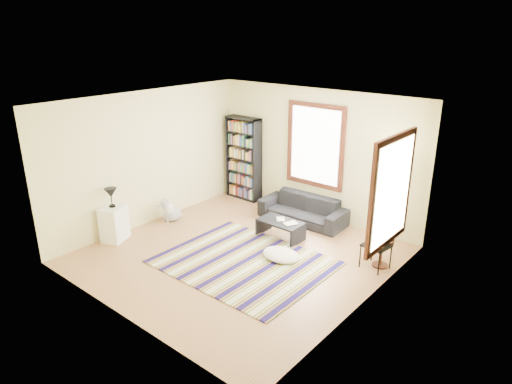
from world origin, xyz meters
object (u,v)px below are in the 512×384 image
Objects in this scene: bookshelf at (244,158)px; coffee_table at (281,229)px; dog at (172,209)px; folding_chair at (376,246)px; floor_lamp at (382,198)px; side_table at (381,252)px; floor_cushion at (281,255)px; sofa at (303,209)px; white_cabinet at (114,223)px.

bookshelf is 2.54m from coffee_table.
dog is (-2.31, -0.82, 0.08)m from coffee_table.
bookshelf reaches higher than coffee_table.
floor_lamp is at bearing 120.51° from folding_chair.
folding_chair is (-0.05, -0.12, 0.16)m from side_table.
bookshelf reaches higher than dog.
dog reaches higher than floor_cushion.
coffee_table is at bearing 127.56° from floor_cushion.
bookshelf is 2.22× the size of coffee_table.
side_table is 0.21m from folding_chair.
sofa is at bearing 97.71° from coffee_table.
floor_cushion is 1.33× the size of side_table.
dog is at bearing -166.67° from side_table.
folding_chair is 4.41m from dog.
bookshelf is at bearing 149.00° from coffee_table.
bookshelf is 3.65m from floor_lamp.
bookshelf is at bearing 143.18° from floor_cushion.
folding_chair is 1.66× the size of dog.
floor_lamp is at bearing 33.88° from coffee_table.
floor_cushion is (0.68, -1.68, -0.19)m from sofa.
floor_cushion is at bearing 2.31° from white_cabinet.
dog is (-2.18, -1.79, -0.02)m from sofa.
side_table is 0.63× the size of folding_chair.
sofa is at bearing -7.97° from bookshelf.
dog is (-0.25, -2.06, -0.74)m from bookshelf.
coffee_table is 1.67× the size of side_table.
dog is (-3.90, -1.89, -0.67)m from floor_lamp.
side_table is (2.18, -0.76, -0.01)m from sofa.
sofa is 0.95× the size of bookshelf.
side_table reaches higher than dog.
floor_lamp is 3.44× the size of side_table.
bookshelf is at bearing 59.92° from white_cabinet.
white_cabinet is at bearing -83.32° from dog.
sofa is 0.98m from coffee_table.
side_table is at bearing -21.69° from sofa.
folding_chair is at bearing -15.79° from bookshelf.
floor_cushion is at bearing 14.73° from dog.
bookshelf reaches higher than sofa.
white_cabinet is 1.36m from dog.
floor_lamp is at bearing 118.23° from side_table.
floor_cushion is 1.77m from side_table.
coffee_table is at bearing -146.12° from floor_lamp.
bookshelf is 3.87× the size of dog.
floor_lamp is at bearing 59.85° from floor_cushion.
side_table is at bearing 31.77° from floor_cushion.
sofa reaches higher than dog.
floor_lamp reaches higher than dog.
folding_chair is 4.99m from white_cabinet.
dog is at bearing -177.88° from floor_cushion.
folding_chair reaches higher than coffee_table.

